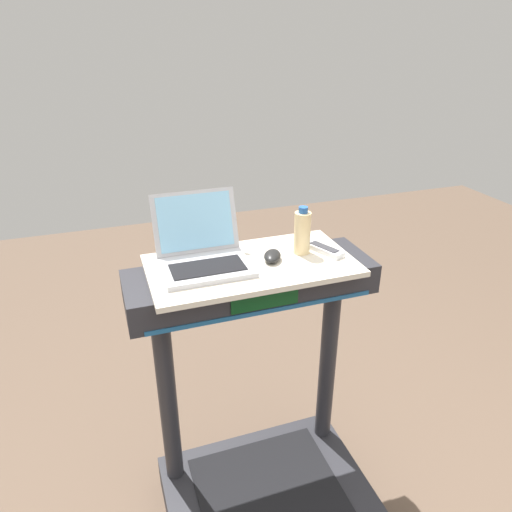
# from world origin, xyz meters

# --- Properties ---
(desk_board) EXTENTS (0.73, 0.39, 0.02)m
(desk_board) POSITION_xyz_m (0.00, 0.70, 1.06)
(desk_board) COLOR beige
(desk_board) RESTS_ON treadmill_base
(laptop) EXTENTS (0.31, 0.30, 0.23)m
(laptop) POSITION_xyz_m (-0.16, 0.75, 1.12)
(laptop) COLOR #B7B7BC
(laptop) RESTS_ON desk_board
(computer_mouse) EXTENTS (0.10, 0.12, 0.03)m
(computer_mouse) POSITION_xyz_m (0.08, 0.70, 1.09)
(computer_mouse) COLOR black
(computer_mouse) RESTS_ON desk_board
(water_bottle) EXTENTS (0.06, 0.06, 0.18)m
(water_bottle) POSITION_xyz_m (0.20, 0.72, 1.16)
(water_bottle) COLOR beige
(water_bottle) RESTS_ON desk_board
(tv_remote) EXTENTS (0.10, 0.17, 0.02)m
(tv_remote) POSITION_xyz_m (0.29, 0.70, 1.09)
(tv_remote) COLOR silver
(tv_remote) RESTS_ON desk_board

